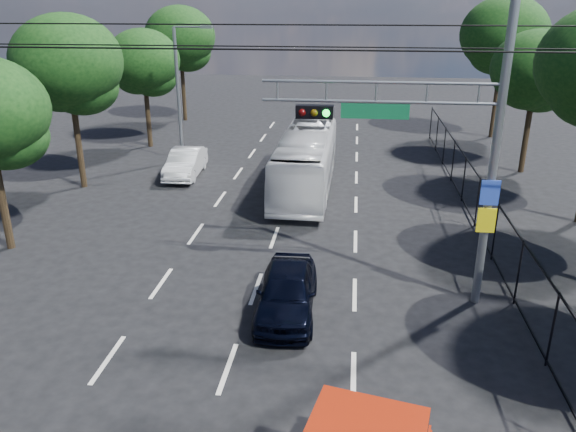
# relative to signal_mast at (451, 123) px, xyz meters

# --- Properties ---
(lane_markings) EXTENTS (6.12, 38.00, 0.01)m
(lane_markings) POSITION_rel_signal_mast_xyz_m (-5.28, 6.01, -5.24)
(lane_markings) COLOR beige
(lane_markings) RESTS_ON ground
(signal_mast) EXTENTS (6.43, 0.39, 9.50)m
(signal_mast) POSITION_rel_signal_mast_xyz_m (0.00, 0.00, 0.00)
(signal_mast) COLOR slate
(signal_mast) RESTS_ON ground
(streetlight_left) EXTENTS (2.09, 0.22, 7.08)m
(streetlight_left) POSITION_rel_signal_mast_xyz_m (-11.62, 14.01, -1.30)
(streetlight_left) COLOR slate
(streetlight_left) RESTS_ON ground
(utility_wires) EXTENTS (22.00, 5.04, 0.74)m
(utility_wires) POSITION_rel_signal_mast_xyz_m (-5.28, 0.84, 1.99)
(utility_wires) COLOR black
(utility_wires) RESTS_ON ground
(fence_right) EXTENTS (0.06, 34.03, 2.00)m
(fence_right) POSITION_rel_signal_mast_xyz_m (2.32, 4.18, -4.21)
(fence_right) COLOR black
(fence_right) RESTS_ON ground
(tree_right_d) EXTENTS (4.32, 4.32, 7.02)m
(tree_right_d) POSITION_rel_signal_mast_xyz_m (6.13, 14.03, -0.39)
(tree_right_d) COLOR black
(tree_right_d) RESTS_ON ground
(tree_right_e) EXTENTS (5.28, 5.28, 8.58)m
(tree_right_e) POSITION_rel_signal_mast_xyz_m (6.33, 22.03, 0.69)
(tree_right_e) COLOR black
(tree_right_e) RESTS_ON ground
(tree_left_c) EXTENTS (4.80, 4.80, 7.80)m
(tree_left_c) POSITION_rel_signal_mast_xyz_m (-15.07, 9.03, 0.15)
(tree_left_c) COLOR black
(tree_left_c) RESTS_ON ground
(tree_left_d) EXTENTS (4.20, 4.20, 6.83)m
(tree_left_d) POSITION_rel_signal_mast_xyz_m (-14.67, 17.03, -0.52)
(tree_left_d) COLOR black
(tree_left_d) RESTS_ON ground
(tree_left_e) EXTENTS (4.92, 4.92, 7.99)m
(tree_left_e) POSITION_rel_signal_mast_xyz_m (-14.87, 25.03, 0.29)
(tree_left_e) COLOR black
(tree_left_e) RESTS_ON ground
(navy_hatchback) EXTENTS (1.71, 4.01, 1.35)m
(navy_hatchback) POSITION_rel_signal_mast_xyz_m (-4.18, -1.26, -4.57)
(navy_hatchback) COLOR black
(navy_hatchback) RESTS_ON ground
(white_bus) EXTENTS (2.37, 9.76, 2.71)m
(white_bus) POSITION_rel_signal_mast_xyz_m (-4.64, 9.94, -3.89)
(white_bus) COLOR silver
(white_bus) RESTS_ON ground
(white_van) EXTENTS (1.63, 4.15, 1.34)m
(white_van) POSITION_rel_signal_mast_xyz_m (-10.78, 11.27, -4.57)
(white_van) COLOR silver
(white_van) RESTS_ON ground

